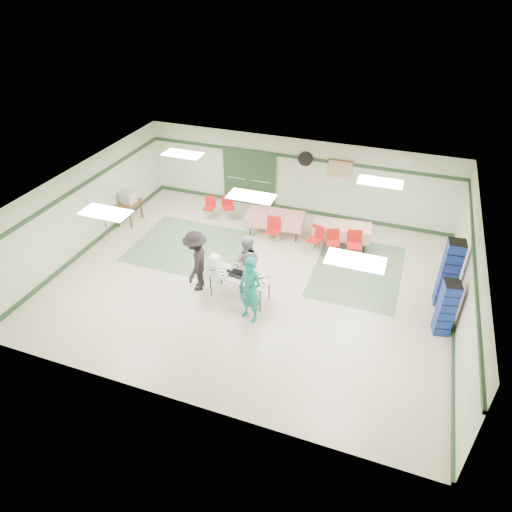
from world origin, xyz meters
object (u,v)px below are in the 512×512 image
(volunteer_grey, at_px, (247,262))
(chair_c, at_px, (354,242))
(chair_d, at_px, (273,227))
(serving_table, at_px, (240,277))
(chair_b, at_px, (316,236))
(chair_loose_a, at_px, (228,204))
(volunteer_teal, at_px, (250,290))
(chair_loose_b, at_px, (210,205))
(chair_a, at_px, (333,239))
(dining_table_a, at_px, (342,230))
(dining_table_b, at_px, (275,219))
(crate_stack_blue_b, at_px, (449,274))
(printer_table, at_px, (128,206))
(crate_stack_blue_a, at_px, (446,308))
(broom, at_px, (104,221))
(crate_stack_red, at_px, (446,305))
(volunteer_dark, at_px, (196,261))
(office_printer, at_px, (128,197))

(volunteer_grey, xyz_separation_m, chair_c, (2.56, 2.43, -0.25))
(chair_d, bearing_deg, serving_table, -95.39)
(chair_b, xyz_separation_m, chair_loose_a, (-3.41, 1.04, -0.00))
(volunteer_teal, bearing_deg, chair_loose_b, 143.92)
(volunteer_grey, distance_m, chair_a, 3.09)
(volunteer_teal, height_order, dining_table_a, volunteer_teal)
(dining_table_b, bearing_deg, chair_loose_a, 161.70)
(chair_loose_a, distance_m, crate_stack_blue_b, 7.62)
(crate_stack_blue_b, distance_m, printer_table, 10.35)
(volunteer_grey, distance_m, crate_stack_blue_a, 5.19)
(volunteer_grey, height_order, chair_b, volunteer_grey)
(chair_loose_a, xyz_separation_m, chair_loose_b, (-0.60, -0.19, -0.04))
(serving_table, distance_m, broom, 5.37)
(crate_stack_blue_a, bearing_deg, crate_stack_red, 90.00)
(chair_c, bearing_deg, dining_table_b, 153.95)
(volunteer_grey, xyz_separation_m, broom, (-5.20, 0.77, -0.13))
(volunteer_teal, distance_m, crate_stack_blue_b, 5.17)
(chair_loose_b, distance_m, printer_table, 2.78)
(chair_loose_a, height_order, broom, broom)
(chair_c, relative_size, crate_stack_blue_b, 0.48)
(volunteer_dark, height_order, crate_stack_red, volunteer_dark)
(chair_a, xyz_separation_m, chair_b, (-0.52, 0.00, 0.01))
(serving_table, bearing_deg, printer_table, 159.88)
(serving_table, height_order, dining_table_b, dining_table_b)
(dining_table_b, bearing_deg, crate_stack_blue_a, -34.76)
(dining_table_a, bearing_deg, printer_table, -177.91)
(dining_table_b, bearing_deg, chair_c, -16.19)
(chair_loose_a, distance_m, broom, 4.15)
(chair_d, height_order, office_printer, office_printer)
(volunteer_teal, bearing_deg, crate_stack_red, 34.55)
(dining_table_b, bearing_deg, printer_table, -173.27)
(office_printer, distance_m, broom, 1.33)
(broom, bearing_deg, dining_table_b, 36.39)
(dining_table_a, xyz_separation_m, chair_a, (-0.17, -0.57, -0.05))
(dining_table_b, distance_m, chair_loose_a, 1.96)
(volunteer_teal, height_order, volunteer_grey, volunteer_teal)
(chair_a, bearing_deg, chair_b, 160.05)
(chair_b, relative_size, printer_table, 0.88)
(crate_stack_blue_a, bearing_deg, chair_loose_b, 156.56)
(crate_stack_blue_b, bearing_deg, chair_loose_a, 161.61)
(crate_stack_blue_b, height_order, broom, crate_stack_blue_b)
(printer_table, bearing_deg, volunteer_teal, -34.18)
(dining_table_a, bearing_deg, chair_a, -111.96)
(dining_table_a, distance_m, office_printer, 7.25)
(volunteer_grey, bearing_deg, crate_stack_red, -179.88)
(volunteer_teal, relative_size, chair_c, 1.95)
(chair_a, bearing_deg, chair_loose_b, 149.90)
(crate_stack_blue_b, relative_size, printer_table, 1.98)
(serving_table, xyz_separation_m, chair_c, (2.55, 3.00, -0.14))
(chair_loose_b, distance_m, crate_stack_blue_b, 8.14)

